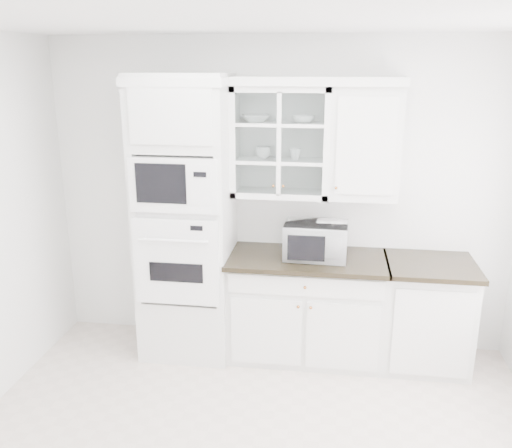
# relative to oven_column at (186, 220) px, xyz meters

# --- Properties ---
(room_shell) EXTENTS (4.00, 3.50, 2.70)m
(room_shell) POSITION_rel_oven_column_xyz_m (0.75, -0.99, 0.58)
(room_shell) COLOR white
(room_shell) RESTS_ON ground
(oven_column) EXTENTS (0.76, 0.68, 2.40)m
(oven_column) POSITION_rel_oven_column_xyz_m (0.00, 0.00, 0.00)
(oven_column) COLOR silver
(oven_column) RESTS_ON ground
(base_cabinet_run) EXTENTS (1.32, 0.67, 0.92)m
(base_cabinet_run) POSITION_rel_oven_column_xyz_m (1.03, 0.03, -0.74)
(base_cabinet_run) COLOR silver
(base_cabinet_run) RESTS_ON ground
(extra_base_cabinet) EXTENTS (0.72, 0.67, 0.92)m
(extra_base_cabinet) POSITION_rel_oven_column_xyz_m (2.03, 0.03, -0.74)
(extra_base_cabinet) COLOR silver
(extra_base_cabinet) RESTS_ON ground
(upper_cabinet_glass) EXTENTS (0.80, 0.33, 0.90)m
(upper_cabinet_glass) POSITION_rel_oven_column_xyz_m (0.78, 0.17, 0.65)
(upper_cabinet_glass) COLOR silver
(upper_cabinet_glass) RESTS_ON room_shell
(upper_cabinet_solid) EXTENTS (0.55, 0.33, 0.90)m
(upper_cabinet_solid) POSITION_rel_oven_column_xyz_m (1.46, 0.17, 0.65)
(upper_cabinet_solid) COLOR silver
(upper_cabinet_solid) RESTS_ON room_shell
(crown_molding) EXTENTS (2.14, 0.38, 0.07)m
(crown_molding) POSITION_rel_oven_column_xyz_m (0.68, 0.14, 1.14)
(crown_molding) COLOR white
(crown_molding) RESTS_ON room_shell
(countertop_microwave) EXTENTS (0.53, 0.44, 0.30)m
(countertop_microwave) POSITION_rel_oven_column_xyz_m (1.10, 0.02, -0.13)
(countertop_microwave) COLOR white
(countertop_microwave) RESTS_ON base_cabinet_run
(bowl_a) EXTENTS (0.28, 0.28, 0.06)m
(bowl_a) POSITION_rel_oven_column_xyz_m (0.57, 0.18, 0.84)
(bowl_a) COLOR white
(bowl_a) RESTS_ON upper_cabinet_glass
(bowl_b) EXTENTS (0.20, 0.20, 0.06)m
(bowl_b) POSITION_rel_oven_column_xyz_m (0.96, 0.16, 0.84)
(bowl_b) COLOR white
(bowl_b) RESTS_ON upper_cabinet_glass
(cup_a) EXTENTS (0.15, 0.15, 0.10)m
(cup_a) POSITION_rel_oven_column_xyz_m (0.63, 0.19, 0.56)
(cup_a) COLOR white
(cup_a) RESTS_ON upper_cabinet_glass
(cup_b) EXTENTS (0.11, 0.11, 0.09)m
(cup_b) POSITION_rel_oven_column_xyz_m (0.90, 0.16, 0.56)
(cup_b) COLOR white
(cup_b) RESTS_ON upper_cabinet_glass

